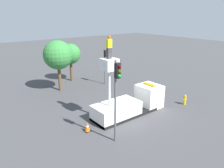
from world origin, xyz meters
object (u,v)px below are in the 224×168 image
at_px(traffic_light_across, 105,60).
at_px(traffic_light_pole, 117,87).
at_px(fire_hydrant, 185,100).
at_px(traffic_cone_rear, 87,127).
at_px(bucket_truck, 130,103).
at_px(tree_right_bg, 58,55).
at_px(worker, 109,47).
at_px(tree_left_bg, 70,54).

bearing_deg(traffic_light_across, traffic_light_pole, -123.07).
relative_size(traffic_light_pole, traffic_light_across, 1.30).
bearing_deg(fire_hydrant, traffic_cone_rear, 171.51).
bearing_deg(bucket_truck, traffic_light_pole, -143.58).
bearing_deg(tree_right_bg, traffic_light_across, -14.19).
relative_size(traffic_light_across, fire_hydrant, 4.40).
relative_size(traffic_light_pole, traffic_cone_rear, 7.67).
height_order(bucket_truck, worker, worker).
distance_m(bucket_truck, tree_left_bg, 12.60).
height_order(traffic_cone_rear, tree_left_bg, tree_left_bg).
relative_size(bucket_truck, worker, 4.09).
xyz_separation_m(traffic_light_pole, traffic_light_across, (7.20, 11.06, -0.94)).
xyz_separation_m(bucket_truck, traffic_cone_rear, (-4.70, -0.33, -0.60)).
height_order(bucket_truck, traffic_light_across, bucket_truck).
bearing_deg(bucket_truck, fire_hydrant, -18.24).
bearing_deg(traffic_cone_rear, worker, 7.80).
height_order(worker, traffic_light_across, worker).
height_order(tree_left_bg, tree_right_bg, tree_right_bg).
distance_m(traffic_cone_rear, tree_right_bg, 10.96).
distance_m(worker, tree_right_bg, 9.85).
distance_m(bucket_truck, traffic_light_pole, 5.74).
xyz_separation_m(traffic_cone_rear, tree_left_bg, (5.40, 12.63, 3.23)).
distance_m(traffic_light_across, tree_left_bg, 4.88).
distance_m(traffic_light_across, tree_right_bg, 5.84).
bearing_deg(fire_hydrant, bucket_truck, 161.76).
xyz_separation_m(bucket_truck, tree_right_bg, (-2.22, 9.63, 3.22)).
distance_m(fire_hydrant, traffic_cone_rear, 10.52).
relative_size(bucket_truck, traffic_light_pole, 1.21).
bearing_deg(tree_left_bg, traffic_light_pole, -106.72).
relative_size(traffic_cone_rear, tree_left_bg, 0.15).
bearing_deg(traffic_light_across, traffic_cone_rear, -133.27).
relative_size(worker, traffic_light_across, 0.39).
bearing_deg(traffic_light_pole, fire_hydrant, 5.72).
distance_m(fire_hydrant, tree_left_bg, 15.36).
relative_size(bucket_truck, tree_right_bg, 1.22).
height_order(bucket_truck, tree_left_bg, bucket_truck).
bearing_deg(fire_hydrant, traffic_light_pole, -174.28).
height_order(worker, fire_hydrant, worker).
relative_size(worker, traffic_light_pole, 0.30).
relative_size(bucket_truck, traffic_light_across, 1.58).
bearing_deg(tree_right_bg, bucket_truck, -77.03).
height_order(worker, traffic_cone_rear, worker).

